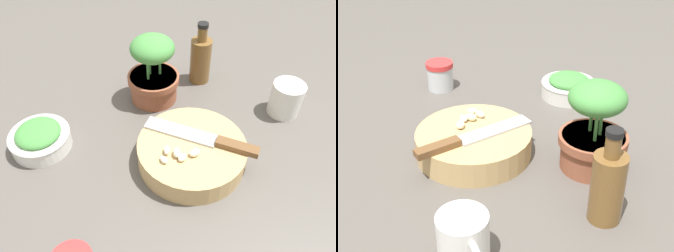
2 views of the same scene
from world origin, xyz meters
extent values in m
plane|color=#56514C|center=(0.00, 0.00, 0.00)|extent=(5.00, 5.00, 0.00)
cylinder|color=tan|center=(0.02, -0.09, 0.02)|extent=(0.22, 0.22, 0.05)
cube|color=brown|center=(0.07, -0.16, 0.06)|extent=(0.05, 0.09, 0.01)
cube|color=#B2B2B7|center=(0.03, -0.05, 0.05)|extent=(0.08, 0.15, 0.01)
ellipsoid|color=#F2E7C9|center=(0.00, -0.11, 0.06)|extent=(0.03, 0.02, 0.01)
ellipsoid|color=#F3E6CD|center=(-0.02, -0.10, 0.06)|extent=(0.02, 0.02, 0.01)
ellipsoid|color=beige|center=(-0.02, -0.09, 0.06)|extent=(0.03, 0.03, 0.02)
ellipsoid|color=white|center=(-0.05, -0.08, 0.06)|extent=(0.02, 0.02, 0.01)
ellipsoid|color=silver|center=(-0.03, -0.07, 0.06)|extent=(0.02, 0.02, 0.01)
cylinder|color=silver|center=(-0.17, 0.17, 0.02)|extent=(0.13, 0.13, 0.04)
torus|color=silver|center=(-0.17, 0.17, 0.04)|extent=(0.13, 0.13, 0.01)
ellipsoid|color=#478E42|center=(-0.17, 0.17, 0.04)|extent=(0.09, 0.09, 0.03)
cylinder|color=silver|center=(-0.29, -0.12, 0.03)|extent=(0.06, 0.06, 0.06)
cylinder|color=red|center=(-0.29, -0.12, 0.06)|extent=(0.07, 0.07, 0.01)
cylinder|color=silver|center=(0.28, -0.16, 0.04)|extent=(0.07, 0.07, 0.08)
cylinder|color=brown|center=(0.25, 0.07, 0.06)|extent=(0.05, 0.05, 0.12)
cylinder|color=brown|center=(0.25, 0.07, 0.14)|extent=(0.02, 0.02, 0.04)
cylinder|color=black|center=(0.25, 0.07, 0.16)|extent=(0.03, 0.03, 0.01)
cylinder|color=#935138|center=(0.11, 0.11, 0.03)|extent=(0.11, 0.11, 0.07)
cylinder|color=#935138|center=(0.11, 0.11, 0.06)|extent=(0.12, 0.12, 0.02)
ellipsoid|color=#478E42|center=(0.11, 0.11, 0.14)|extent=(0.10, 0.10, 0.06)
cylinder|color=#478E42|center=(0.10, 0.11, 0.10)|extent=(0.01, 0.01, 0.07)
cylinder|color=#478E42|center=(0.11, 0.12, 0.10)|extent=(0.01, 0.01, 0.07)
cylinder|color=#478E42|center=(0.13, 0.10, 0.10)|extent=(0.01, 0.01, 0.07)
camera|label=1|loc=(-0.34, -0.35, 0.53)|focal=35.00mm
camera|label=2|loc=(0.76, -0.22, 0.50)|focal=50.00mm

